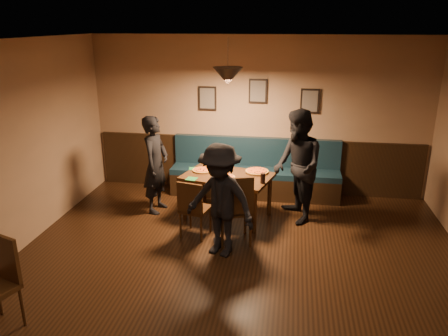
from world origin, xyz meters
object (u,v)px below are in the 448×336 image
Objects in this scene: dining_table at (227,196)px; soda_glass at (263,178)px; booth_bench at (255,169)px; chair_near_right at (234,208)px; diner_left at (156,165)px; diner_front at (220,201)px; diner_right at (297,167)px; tabasco_bottle at (262,175)px; chair_near_left at (195,208)px.

soda_glass is (0.57, -0.27, 0.43)m from dining_table.
dining_table is at bearing -108.93° from booth_bench.
diner_left reaches higher than chair_near_right.
diner_left is (-1.53, -0.92, 0.30)m from booth_bench.
diner_front is (-0.14, -0.37, 0.25)m from chair_near_right.
booth_bench is 1.69× the size of diner_right.
tabasco_bottle is (0.55, -0.05, 0.41)m from dining_table.
diner_left is at bearing -149.10° from booth_bench.
chair_near_left is 8.06× the size of tabasco_bottle.
booth_bench is 1.10m from tabasco_bottle.
tabasco_bottle is (-0.53, -0.12, -0.12)m from diner_right.
tabasco_bottle is at bearing -78.98° from booth_bench.
dining_table is at bearing 115.38° from diner_front.
chair_near_right is 0.59× the size of diner_right.
tabasco_bottle is (0.33, 0.75, 0.25)m from chair_near_right.
dining_table is 0.69m from tabasco_bottle.
booth_bench reaches higher than dining_table.
dining_table is 1.28× the size of chair_near_right.
booth_bench is at bearing 86.07° from dining_table.
chair_near_right is (0.22, -0.79, 0.16)m from dining_table.
chair_near_right is at bearing -113.86° from tabasco_bottle.
diner_front is (1.27, -1.25, -0.03)m from diner_left.
booth_bench is 1.84m from chair_near_left.
diner_left is (-1.41, 0.87, 0.28)m from chair_near_right.
chair_near_left is 5.67× the size of soda_glass.
soda_glass reaches higher than dining_table.
soda_glass is at bearing 82.76° from diner_front.
diner_front is at bearing -118.77° from soda_glass.
chair_near_left is at bearing -155.68° from soda_glass.
diner_right is at bearing 34.57° from soda_glass.
soda_glass is (0.49, 0.90, 0.02)m from diner_front.
chair_near_left is 0.56× the size of diner_front.
dining_table is 1.53× the size of chair_near_left.
soda_glass is at bearing -10.15° from dining_table.
diner_left reaches higher than chair_near_left.
diner_right reaches higher than chair_near_right.
chair_near_left is (-0.71, -1.69, -0.06)m from booth_bench.
diner_right is at bearing 72.84° from diner_front.
chair_near_right is at bearing 91.27° from diner_front.
diner_front reaches higher than chair_near_left.
booth_bench is 1.24m from diner_right.
booth_bench is at bearing 104.56° from diner_front.
diner_left is (-0.82, 0.77, 0.37)m from chair_near_left.
diner_right is at bearing 40.65° from chair_near_left.
tabasco_bottle is at bearing 10.25° from dining_table.
booth_bench is 2.25× the size of dining_table.
dining_table is at bearing -105.67° from diner_right.
chair_near_right reaches higher than chair_near_left.
booth_bench is 1.32m from soda_glass.
tabasco_bottle is at bearing 88.85° from diner_front.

